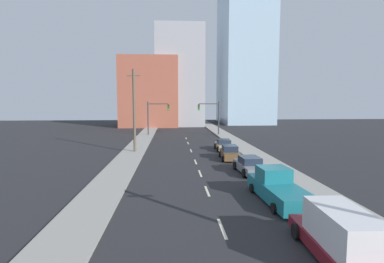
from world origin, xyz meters
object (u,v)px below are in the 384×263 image
Objects in this scene: traffic_signal_right at (213,114)px; sedan_brown at (230,153)px; sedan_tan at (224,145)px; utility_pole_left_mid at (134,110)px; traffic_signal_left at (154,114)px; sedan_gray at (250,165)px; pickup_truck_teal at (278,188)px; box_truck_maroon at (341,237)px.

traffic_signal_right is 23.14m from sedan_brown.
utility_pole_left_mid is at bearing -171.64° from sedan_tan.
traffic_signal_left is 19.79m from sedan_tan.
sedan_tan is at bearing 88.96° from sedan_brown.
sedan_gray is at bearing -44.37° from utility_pole_left_mid.
pickup_truck_teal is 13.67m from sedan_brown.
pickup_truck_teal is at bearing -88.42° from sedan_tan.
sedan_brown is (-0.38, 13.66, -0.12)m from pickup_truck_teal.
traffic_signal_right is 0.62× the size of utility_pole_left_mid.
box_truck_maroon reaches higher than sedan_brown.
traffic_signal_left is 0.62× the size of utility_pole_left_mid.
traffic_signal_right is 29.41m from sedan_gray.
pickup_truck_teal is 7.31m from sedan_gray.
box_truck_maroon is (9.64, -43.84, -2.98)m from traffic_signal_left.
traffic_signal_left is at bearing 115.04° from sedan_brown.
traffic_signal_left is at bearing 106.07° from sedan_gray.
traffic_signal_left is at bearing 102.18° from pickup_truck_teal.
traffic_signal_left is at bearing 85.80° from utility_pole_left_mid.
sedan_tan is (0.39, 5.99, -0.04)m from sedan_brown.
utility_pole_left_mid is 1.70× the size of box_truck_maroon.
box_truck_maroon is 1.23× the size of sedan_gray.
utility_pole_left_mid is at bearing 159.16° from sedan_brown.
sedan_tan is (9.80, -16.87, -3.35)m from traffic_signal_left.
traffic_signal_left is at bearing 121.75° from sedan_tan.
pickup_truck_teal is 1.40× the size of sedan_brown.
sedan_brown is (10.74, -4.67, -4.48)m from utility_pole_left_mid.
sedan_tan is (0.16, 26.97, -0.37)m from box_truck_maroon.
utility_pole_left_mid is 28.20m from box_truck_maroon.
sedan_gray is (9.93, -29.21, -3.33)m from traffic_signal_left.
traffic_signal_left reaches higher than sedan_gray.
sedan_tan is at bearing 6.76° from utility_pole_left_mid.
traffic_signal_right is 1.34× the size of sedan_tan.
sedan_brown is at bearing 93.21° from box_truck_maroon.
utility_pole_left_mid is (-12.03, -18.19, 1.17)m from traffic_signal_right.
utility_pole_left_mid is at bearing 118.43° from pickup_truck_teal.
traffic_signal_right reaches higher than pickup_truck_teal.
utility_pole_left_mid reaches higher than traffic_signal_right.
traffic_signal_right is 21.84m from utility_pole_left_mid.
utility_pole_left_mid is 12.54m from sedan_brown.
sedan_brown is at bearing 92.02° from sedan_gray.
sedan_gray is 12.34m from sedan_tan.
box_truck_maroon is 7.32m from pickup_truck_teal.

